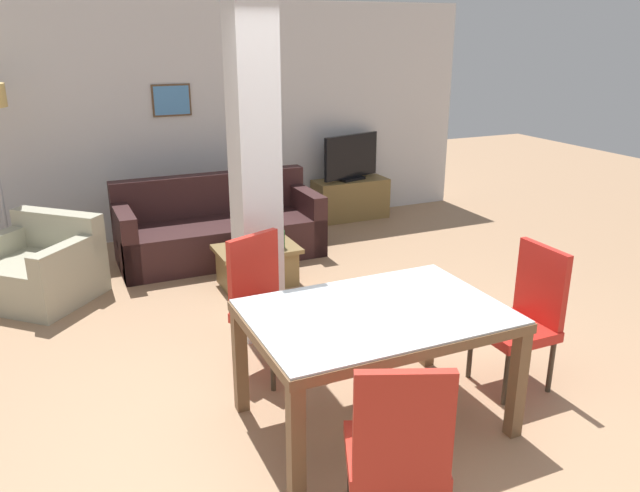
{
  "coord_description": "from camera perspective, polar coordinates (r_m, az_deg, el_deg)",
  "views": [
    {
      "loc": [
        -1.69,
        -2.94,
        2.33
      ],
      "look_at": [
        0.0,
        0.81,
        0.92
      ],
      "focal_mm": 35.0,
      "sensor_mm": 36.0,
      "label": 1
    }
  ],
  "objects": [
    {
      "name": "dining_chair_far_left",
      "position": [
        4.46,
        -5.0,
        -4.97
      ],
      "size": [
        0.6,
        0.6,
        0.99
      ],
      "rotation": [
        0.0,
        0.0,
        -2.76
      ],
      "color": "red",
      "rests_on": "ground_plane"
    },
    {
      "name": "dining_chair_near_left",
      "position": [
        3.03,
        7.12,
        -17.72
      ],
      "size": [
        0.6,
        0.6,
        0.99
      ],
      "rotation": [
        0.0,
        0.0,
        -0.4
      ],
      "color": "red",
      "rests_on": "ground_plane"
    },
    {
      "name": "coffee_table",
      "position": [
        6.07,
        -5.77,
        -1.75
      ],
      "size": [
        0.78,
        0.52,
        0.38
      ],
      "color": "olive",
      "rests_on": "ground_plane"
    },
    {
      "name": "tv_screen",
      "position": [
        8.1,
        2.85,
        8.04
      ],
      "size": [
        0.85,
        0.29,
        0.59
      ],
      "rotation": [
        0.0,
        0.0,
        3.43
      ],
      "color": "black",
      "rests_on": "tv_stand"
    },
    {
      "name": "sofa",
      "position": [
        6.83,
        -9.17,
        1.37
      ],
      "size": [
        2.14,
        0.86,
        0.87
      ],
      "rotation": [
        0.0,
        0.0,
        3.14
      ],
      "color": "#341B1B",
      "rests_on": "ground_plane"
    },
    {
      "name": "ground_plane",
      "position": [
        4.11,
        4.83,
        -15.64
      ],
      "size": [
        18.0,
        18.0,
        0.0
      ],
      "primitive_type": "plane",
      "color": "#A37D5C"
    },
    {
      "name": "dining_chair_head_right",
      "position": [
        4.47,
        18.18,
        -5.84
      ],
      "size": [
        0.46,
        0.46,
        0.99
      ],
      "rotation": [
        0.0,
        0.0,
        1.57
      ],
      "color": "red",
      "rests_on": "ground_plane"
    },
    {
      "name": "divider_pillar",
      "position": [
        4.75,
        -5.99,
        6.93
      ],
      "size": [
        0.31,
        0.35,
        2.7
      ],
      "color": "silver",
      "rests_on": "ground_plane"
    },
    {
      "name": "tv_stand",
      "position": [
        8.22,
        2.79,
        4.31
      ],
      "size": [
        0.97,
        0.4,
        0.52
      ],
      "color": "olive",
      "rests_on": "ground_plane"
    },
    {
      "name": "dining_table",
      "position": [
        3.8,
        5.09,
        -7.99
      ],
      "size": [
        1.52,
        1.04,
        0.77
      ],
      "color": "brown",
      "rests_on": "ground_plane"
    },
    {
      "name": "bottle",
      "position": [
        5.94,
        -3.59,
        0.68
      ],
      "size": [
        0.08,
        0.08,
        0.24
      ],
      "color": "#194C23",
      "rests_on": "coffee_table"
    },
    {
      "name": "armchair",
      "position": [
        6.24,
        -24.23,
        -2.08
      ],
      "size": [
        1.25,
        1.25,
        0.75
      ],
      "rotation": [
        0.0,
        0.0,
        2.39
      ],
      "color": "#A8A58B",
      "rests_on": "ground_plane"
    },
    {
      "name": "back_wall",
      "position": [
        7.61,
        -11.46,
        11.17
      ],
      "size": [
        7.2,
        0.09,
        2.7
      ],
      "color": "silver",
      "rests_on": "ground_plane"
    }
  ]
}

